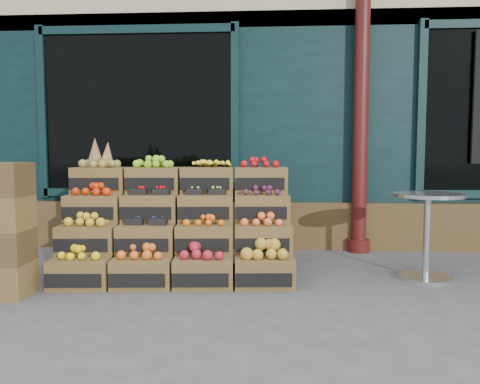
{
  "coord_description": "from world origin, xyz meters",
  "views": [
    {
      "loc": [
        0.07,
        -3.79,
        1.22
      ],
      "look_at": [
        -0.2,
        0.7,
        0.85
      ],
      "focal_mm": 35.0,
      "sensor_mm": 36.0,
      "label": 1
    }
  ],
  "objects": [
    {
      "name": "ground",
      "position": [
        0.0,
        0.0,
        0.0
      ],
      "size": [
        60.0,
        60.0,
        0.0
      ],
      "primitive_type": "plane",
      "color": "#4B4B4E",
      "rests_on": "ground"
    },
    {
      "name": "shop_facade",
      "position": [
        0.0,
        5.11,
        2.4
      ],
      "size": [
        12.0,
        6.24,
        4.8
      ],
      "color": "black",
      "rests_on": "ground"
    },
    {
      "name": "crate_display",
      "position": [
        -0.84,
        0.83,
        0.43
      ],
      "size": [
        2.29,
        1.23,
        1.39
      ],
      "rotation": [
        0.0,
        0.0,
        0.07
      ],
      "color": "brown",
      "rests_on": "ground"
    },
    {
      "name": "bistro_table",
      "position": [
        1.6,
        0.77,
        0.52
      ],
      "size": [
        0.67,
        0.67,
        0.84
      ],
      "rotation": [
        0.0,
        0.0,
        -0.27
      ],
      "color": "silver",
      "rests_on": "ground"
    },
    {
      "name": "shopkeeper",
      "position": [
        -1.88,
        2.87,
        1.02
      ],
      "size": [
        0.76,
        0.5,
        2.05
      ],
      "primitive_type": "imported",
      "rotation": [
        0.0,
        0.0,
        3.16
      ],
      "color": "#1F6C23",
      "rests_on": "ground"
    }
  ]
}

